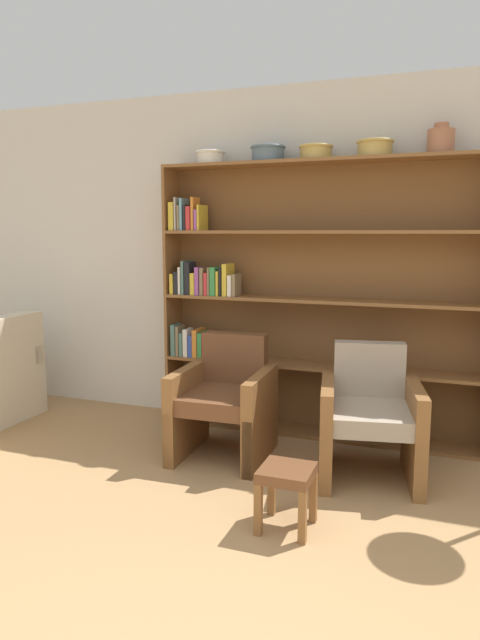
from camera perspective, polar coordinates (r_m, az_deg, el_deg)
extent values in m
cube|color=silver|center=(4.59, 10.77, 5.72)|extent=(12.00, 0.06, 2.75)
cube|color=brown|center=(4.90, -6.71, 2.44)|extent=(0.02, 0.30, 2.14)
cube|color=brown|center=(4.47, 8.05, 15.44)|extent=(2.48, 0.30, 0.03)
cube|color=brown|center=(4.72, 7.49, -11.07)|extent=(2.48, 0.30, 0.03)
cube|color=brown|center=(4.61, 8.15, 2.02)|extent=(2.48, 0.01, 2.14)
cube|color=#4C756B|center=(5.02, -6.30, -8.55)|extent=(0.04, 0.14, 0.19)
cube|color=#4C756B|center=(4.99, -5.95, -8.52)|extent=(0.02, 0.13, 0.20)
cube|color=#994C99|center=(4.99, -5.59, -8.45)|extent=(0.02, 0.15, 0.22)
cube|color=#388C47|center=(4.96, -5.39, -8.24)|extent=(0.02, 0.12, 0.27)
cube|color=gold|center=(4.98, -4.94, -8.22)|extent=(0.03, 0.19, 0.26)
cube|color=black|center=(4.95, -4.64, -8.91)|extent=(0.04, 0.12, 0.16)
cube|color=#334CB2|center=(4.93, -4.25, -8.73)|extent=(0.02, 0.14, 0.20)
cube|color=orange|center=(4.92, -3.87, -8.69)|extent=(0.03, 0.15, 0.21)
cube|color=#994C99|center=(4.92, -3.55, -8.85)|extent=(0.02, 0.15, 0.19)
cube|color=brown|center=(4.56, 7.63, -4.57)|extent=(2.48, 0.30, 0.02)
cube|color=#4C756B|center=(4.87, -6.42, -1.94)|extent=(0.04, 0.14, 0.27)
cube|color=#7F6B4C|center=(4.86, -6.00, -2.04)|extent=(0.03, 0.14, 0.25)
cube|color=#4C756B|center=(4.86, -5.55, -2.34)|extent=(0.03, 0.17, 0.20)
cube|color=white|center=(4.82, -5.21, -2.23)|extent=(0.04, 0.13, 0.23)
cube|color=#334CB2|center=(4.82, -4.68, -2.53)|extent=(0.03, 0.15, 0.18)
cube|color=orange|center=(4.82, -4.14, -2.24)|extent=(0.04, 0.20, 0.23)
cube|color=#388C47|center=(4.80, -3.63, -2.41)|extent=(0.04, 0.19, 0.21)
cube|color=red|center=(4.77, -3.20, -2.43)|extent=(0.04, 0.17, 0.22)
cube|color=white|center=(4.75, -2.76, -2.75)|extent=(0.04, 0.15, 0.17)
cube|color=#4C756B|center=(4.72, -2.28, -2.78)|extent=(0.04, 0.14, 0.18)
cube|color=brown|center=(4.47, 7.76, 1.98)|extent=(2.48, 0.30, 0.02)
cube|color=gold|center=(4.81, -6.53, 3.64)|extent=(0.03, 0.14, 0.17)
cube|color=black|center=(4.78, -6.15, 3.73)|extent=(0.04, 0.12, 0.19)
cube|color=white|center=(4.79, -5.71, 3.97)|extent=(0.02, 0.16, 0.23)
cube|color=#4C756B|center=(4.79, -5.32, 4.29)|extent=(0.02, 0.19, 0.28)
cube|color=black|center=(4.74, -4.99, 4.19)|extent=(0.04, 0.14, 0.27)
cube|color=gold|center=(4.75, -4.36, 3.68)|extent=(0.04, 0.19, 0.18)
cube|color=#994C99|center=(4.70, -4.10, 3.92)|extent=(0.04, 0.12, 0.23)
cube|color=#7F6B4C|center=(4.70, -3.57, 3.89)|extent=(0.03, 0.15, 0.22)
cube|color=red|center=(4.71, -3.05, 3.67)|extent=(0.03, 0.20, 0.18)
cube|color=#7F6B4C|center=(4.68, -2.84, 3.91)|extent=(0.02, 0.16, 0.23)
cube|color=#388C47|center=(4.66, -2.46, 3.91)|extent=(0.04, 0.15, 0.23)
cube|color=gold|center=(4.63, -2.06, 3.69)|extent=(0.02, 0.12, 0.20)
cube|color=black|center=(4.65, -1.63, 3.89)|extent=(0.02, 0.18, 0.23)
cube|color=gold|center=(4.64, -1.19, 4.06)|extent=(0.04, 0.19, 0.26)
cube|color=white|center=(4.61, -0.77, 3.48)|extent=(0.03, 0.16, 0.17)
cube|color=#7F6B4C|center=(4.59, -0.36, 3.53)|extent=(0.03, 0.15, 0.18)
cube|color=brown|center=(4.44, 7.90, 8.71)|extent=(2.48, 0.30, 0.02)
cube|color=gold|center=(4.81, -6.49, 10.24)|extent=(0.04, 0.17, 0.23)
cube|color=#B2A899|center=(4.80, -6.06, 10.48)|extent=(0.02, 0.19, 0.27)
cube|color=#7F6B4C|center=(4.78, -5.74, 10.11)|extent=(0.02, 0.19, 0.20)
cube|color=#669EB2|center=(4.76, -5.59, 10.45)|extent=(0.02, 0.15, 0.26)
cube|color=black|center=(4.74, -5.28, 10.14)|extent=(0.02, 0.14, 0.20)
cube|color=red|center=(4.73, -4.86, 10.07)|extent=(0.04, 0.16, 0.19)
cube|color=orange|center=(4.71, -4.48, 10.52)|extent=(0.02, 0.15, 0.26)
cube|color=#994C99|center=(4.71, -4.06, 9.93)|extent=(0.02, 0.18, 0.17)
cube|color=gold|center=(4.71, -3.78, 10.16)|extent=(0.02, 0.19, 0.20)
cylinder|color=silver|center=(4.75, -2.97, 15.87)|extent=(0.21, 0.21, 0.10)
torus|color=silver|center=(4.76, -2.97, 16.40)|extent=(0.24, 0.24, 0.02)
cylinder|color=slate|center=(4.59, 2.81, 16.22)|extent=(0.25, 0.25, 0.11)
torus|color=slate|center=(4.59, 2.82, 16.86)|extent=(0.27, 0.27, 0.02)
cylinder|color=tan|center=(4.49, 7.59, 16.23)|extent=(0.24, 0.24, 0.10)
torus|color=tan|center=(4.49, 7.61, 16.79)|extent=(0.26, 0.26, 0.02)
cylinder|color=tan|center=(4.41, 13.34, 16.29)|extent=(0.25, 0.25, 0.11)
torus|color=tan|center=(4.42, 13.36, 16.94)|extent=(0.27, 0.27, 0.02)
cylinder|color=#A36647|center=(4.38, 19.43, 16.45)|extent=(0.19, 0.19, 0.17)
cylinder|color=#A36647|center=(4.39, 19.50, 17.81)|extent=(0.10, 0.10, 0.04)
cube|color=beige|center=(5.71, -22.74, -5.09)|extent=(0.91, 0.13, 0.61)
cube|color=brown|center=(3.83, 0.84, -12.82)|extent=(0.07, 0.07, 0.40)
cube|color=brown|center=(4.02, -7.11, -11.80)|extent=(0.07, 0.07, 0.40)
cube|color=brown|center=(4.38, 3.24, -10.01)|extent=(0.07, 0.07, 0.40)
cube|color=brown|center=(4.55, -3.81, -9.29)|extent=(0.07, 0.07, 0.40)
cube|color=brown|center=(4.11, -1.71, -7.91)|extent=(0.51, 0.66, 0.12)
cube|color=brown|center=(4.31, -0.47, -3.96)|extent=(0.48, 0.14, 0.40)
cube|color=brown|center=(4.06, 2.07, -9.72)|extent=(0.11, 0.68, 0.64)
cube|color=brown|center=(4.24, -5.31, -8.95)|extent=(0.11, 0.68, 0.64)
cube|color=brown|center=(3.68, 17.65, -14.13)|extent=(0.08, 0.08, 0.40)
cube|color=brown|center=(3.64, 8.47, -14.06)|extent=(0.08, 0.08, 0.40)
cube|color=brown|center=(4.25, 16.46, -10.96)|extent=(0.08, 0.08, 0.40)
cube|color=brown|center=(4.21, 8.61, -10.86)|extent=(0.08, 0.08, 0.40)
cube|color=tan|center=(3.86, 12.91, -9.26)|extent=(0.59, 0.72, 0.12)
cube|color=tan|center=(4.07, 12.78, -4.95)|extent=(0.49, 0.21, 0.40)
cube|color=brown|center=(3.92, 17.02, -10.80)|extent=(0.21, 0.68, 0.64)
cube|color=brown|center=(3.89, 8.66, -10.70)|extent=(0.21, 0.68, 0.64)
cube|color=brown|center=(3.41, 3.19, -16.65)|extent=(0.04, 0.04, 0.29)
cube|color=brown|center=(3.35, 7.33, -17.16)|extent=(0.04, 0.04, 0.29)
cube|color=brown|center=(3.20, 1.84, -18.41)|extent=(0.04, 0.04, 0.29)
cube|color=brown|center=(3.14, 6.27, -19.02)|extent=(0.04, 0.04, 0.29)
cube|color=brown|center=(3.20, 4.70, -15.00)|extent=(0.28, 0.28, 0.06)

